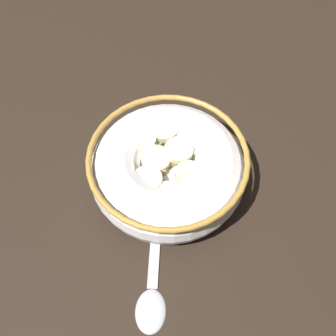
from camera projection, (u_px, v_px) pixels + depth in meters
ground_plane at (168, 187)px, 42.76cm from camera, size 113.85×113.85×2.00cm
cereal_bowl at (168, 168)px, 39.41cm from camera, size 16.45×16.45×5.48cm
spoon at (152, 282)px, 35.72cm from camera, size 16.06×6.27×0.80cm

